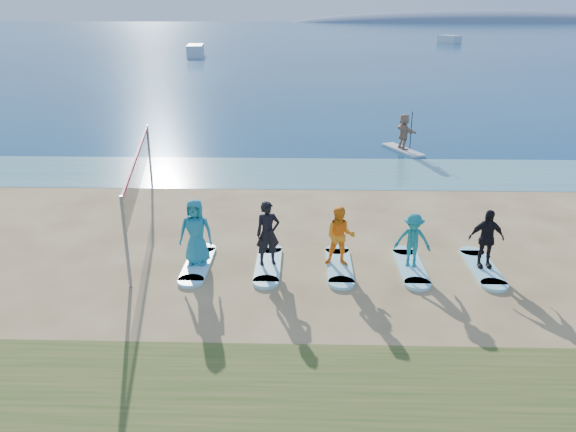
{
  "coord_description": "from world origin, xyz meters",
  "views": [
    {
      "loc": [
        0.13,
        -13.4,
        6.81
      ],
      "look_at": [
        -0.31,
        2.0,
        1.1
      ],
      "focal_mm": 35.0,
      "sensor_mm": 36.0,
      "label": 1
    }
  ],
  "objects_px": {
    "paddleboarder": "(404,132)",
    "surfboard_0": "(198,264)",
    "student_1": "(268,233)",
    "paddleboard": "(403,150)",
    "student_4": "(486,239)",
    "surfboard_4": "(482,268)",
    "boat_offshore_a": "(196,56)",
    "surfboard_3": "(411,267)",
    "student_0": "(196,232)",
    "surfboard_1": "(268,265)",
    "surfboard_2": "(339,266)",
    "student_3": "(413,240)",
    "boat_offshore_b": "(449,43)",
    "volleyball_net": "(139,170)",
    "student_2": "(340,236)"
  },
  "relations": [
    {
      "from": "boat_offshore_a",
      "to": "surfboard_4",
      "type": "height_order",
      "value": "boat_offshore_a"
    },
    {
      "from": "paddleboarder",
      "to": "surfboard_3",
      "type": "height_order",
      "value": "paddleboarder"
    },
    {
      "from": "student_3",
      "to": "surfboard_4",
      "type": "height_order",
      "value": "student_3"
    },
    {
      "from": "paddleboarder",
      "to": "boat_offshore_a",
      "type": "bearing_deg",
      "value": 0.05
    },
    {
      "from": "surfboard_1",
      "to": "surfboard_2",
      "type": "bearing_deg",
      "value": 0.0
    },
    {
      "from": "paddleboarder",
      "to": "student_0",
      "type": "relative_size",
      "value": 0.94
    },
    {
      "from": "surfboard_1",
      "to": "student_0",
      "type": "bearing_deg",
      "value": 180.0
    },
    {
      "from": "boat_offshore_b",
      "to": "surfboard_4",
      "type": "distance_m",
      "value": 112.35
    },
    {
      "from": "student_3",
      "to": "surfboard_4",
      "type": "distance_m",
      "value": 2.15
    },
    {
      "from": "surfboard_1",
      "to": "boat_offshore_b",
      "type": "bearing_deg",
      "value": 74.1
    },
    {
      "from": "volleyball_net",
      "to": "surfboard_4",
      "type": "relative_size",
      "value": 4.06
    },
    {
      "from": "student_3",
      "to": "boat_offshore_a",
      "type": "bearing_deg",
      "value": 116.74
    },
    {
      "from": "surfboard_1",
      "to": "student_1",
      "type": "bearing_deg",
      "value": 0.0
    },
    {
      "from": "volleyball_net",
      "to": "surfboard_2",
      "type": "height_order",
      "value": "volleyball_net"
    },
    {
      "from": "student_0",
      "to": "student_4",
      "type": "relative_size",
      "value": 1.13
    },
    {
      "from": "surfboard_1",
      "to": "surfboard_4",
      "type": "xyz_separation_m",
      "value": [
        5.97,
        0.0,
        0.0
      ]
    },
    {
      "from": "student_0",
      "to": "surfboard_1",
      "type": "bearing_deg",
      "value": 1.27
    },
    {
      "from": "volleyball_net",
      "to": "student_2",
      "type": "xyz_separation_m",
      "value": [
        6.36,
        -3.09,
        -0.97
      ]
    },
    {
      "from": "student_1",
      "to": "surfboard_2",
      "type": "xyz_separation_m",
      "value": [
        1.99,
        0.0,
        -0.96
      ]
    },
    {
      "from": "paddleboard",
      "to": "surfboard_2",
      "type": "height_order",
      "value": "paddleboard"
    },
    {
      "from": "student_4",
      "to": "surfboard_4",
      "type": "bearing_deg",
      "value": 0.0
    },
    {
      "from": "boat_offshore_a",
      "to": "student_0",
      "type": "distance_m",
      "value": 74.11
    },
    {
      "from": "student_0",
      "to": "surfboard_2",
      "type": "height_order",
      "value": "student_0"
    },
    {
      "from": "paddleboard",
      "to": "surfboard_0",
      "type": "height_order",
      "value": "paddleboard"
    },
    {
      "from": "student_2",
      "to": "student_3",
      "type": "distance_m",
      "value": 1.99
    },
    {
      "from": "student_2",
      "to": "student_4",
      "type": "bearing_deg",
      "value": 4.03
    },
    {
      "from": "student_2",
      "to": "surfboard_3",
      "type": "height_order",
      "value": "student_2"
    },
    {
      "from": "student_1",
      "to": "student_3",
      "type": "bearing_deg",
      "value": -17.59
    },
    {
      "from": "surfboard_4",
      "to": "student_4",
      "type": "relative_size",
      "value": 1.32
    },
    {
      "from": "paddleboard",
      "to": "student_0",
      "type": "xyz_separation_m",
      "value": [
        -7.98,
        -13.77,
        0.97
      ]
    },
    {
      "from": "surfboard_2",
      "to": "paddleboard",
      "type": "bearing_deg",
      "value": 73.78
    },
    {
      "from": "student_1",
      "to": "surfboard_4",
      "type": "bearing_deg",
      "value": -17.59
    },
    {
      "from": "student_1",
      "to": "paddleboard",
      "type": "bearing_deg",
      "value": 48.88
    },
    {
      "from": "student_4",
      "to": "student_0",
      "type": "bearing_deg",
      "value": 177.75
    },
    {
      "from": "surfboard_2",
      "to": "surfboard_4",
      "type": "xyz_separation_m",
      "value": [
        3.98,
        0.0,
        0.0
      ]
    },
    {
      "from": "surfboard_0",
      "to": "surfboard_4",
      "type": "height_order",
      "value": "same"
    },
    {
      "from": "student_3",
      "to": "student_4",
      "type": "xyz_separation_m",
      "value": [
        1.99,
        0.0,
        0.07
      ]
    },
    {
      "from": "boat_offshore_a",
      "to": "surfboard_3",
      "type": "distance_m",
      "value": 75.41
    },
    {
      "from": "student_4",
      "to": "surfboard_1",
      "type": "bearing_deg",
      "value": 177.75
    },
    {
      "from": "boat_offshore_b",
      "to": "paddleboard",
      "type": "bearing_deg",
      "value": -129.66
    },
    {
      "from": "student_0",
      "to": "surfboard_1",
      "type": "distance_m",
      "value": 2.22
    },
    {
      "from": "boat_offshore_a",
      "to": "student_0",
      "type": "xyz_separation_m",
      "value": [
        13.45,
        -72.87,
        1.03
      ]
    },
    {
      "from": "surfboard_2",
      "to": "surfboard_3",
      "type": "relative_size",
      "value": 1.0
    },
    {
      "from": "volleyball_net",
      "to": "student_4",
      "type": "bearing_deg",
      "value": -16.64
    },
    {
      "from": "surfboard_2",
      "to": "student_2",
      "type": "xyz_separation_m",
      "value": [
        0.0,
        0.0,
        0.89
      ]
    },
    {
      "from": "paddleboarder",
      "to": "surfboard_0",
      "type": "height_order",
      "value": "paddleboarder"
    },
    {
      "from": "student_0",
      "to": "student_2",
      "type": "xyz_separation_m",
      "value": [
        3.98,
        0.0,
        -0.09
      ]
    },
    {
      "from": "paddleboard",
      "to": "paddleboarder",
      "type": "distance_m",
      "value": 0.94
    },
    {
      "from": "volleyball_net",
      "to": "paddleboarder",
      "type": "height_order",
      "value": "volleyball_net"
    },
    {
      "from": "paddleboarder",
      "to": "boat_offshore_b",
      "type": "relative_size",
      "value": 0.32
    }
  ]
}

